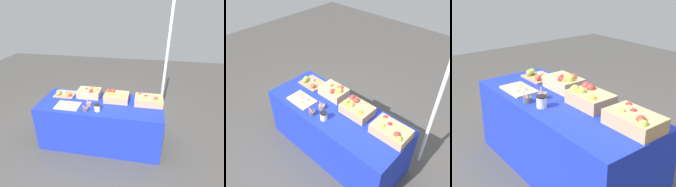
% 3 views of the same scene
% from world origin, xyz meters
% --- Properties ---
extents(ground_plane, '(10.00, 10.00, 0.00)m').
position_xyz_m(ground_plane, '(0.00, 0.00, 0.00)').
color(ground_plane, '#474442').
extents(table, '(1.90, 0.76, 0.74)m').
position_xyz_m(table, '(0.00, 0.00, 0.37)').
color(table, '#192DB7').
rests_on(table, ground_plane).
extents(apple_crate_left, '(0.42, 0.27, 0.16)m').
position_xyz_m(apple_crate_left, '(0.73, 0.10, 0.81)').
color(apple_crate_left, tan).
rests_on(apple_crate_left, table).
extents(apple_crate_middle, '(0.38, 0.27, 0.16)m').
position_xyz_m(apple_crate_middle, '(0.21, 0.12, 0.81)').
color(apple_crate_middle, tan).
rests_on(apple_crate_middle, table).
extents(apple_crate_right, '(0.36, 0.25, 0.17)m').
position_xyz_m(apple_crate_right, '(-0.23, 0.19, 0.81)').
color(apple_crate_right, tan).
rests_on(apple_crate_right, table).
extents(cutting_board_front, '(0.36, 0.24, 0.05)m').
position_xyz_m(cutting_board_front, '(-0.46, -0.18, 0.75)').
color(cutting_board_front, '#D1B284').
rests_on(cutting_board_front, table).
extents(cutting_board_back, '(0.33, 0.27, 0.09)m').
position_xyz_m(cutting_board_back, '(-0.66, 0.16, 0.76)').
color(cutting_board_back, tan).
rests_on(cutting_board_back, table).
extents(sample_bowl_near, '(0.08, 0.08, 0.10)m').
position_xyz_m(sample_bowl_near, '(-0.15, -0.11, 0.77)').
color(sample_bowl_near, gray).
rests_on(sample_bowl_near, table).
extents(sample_bowl_mid, '(0.09, 0.08, 0.10)m').
position_xyz_m(sample_bowl_mid, '(-0.16, -0.26, 0.77)').
color(sample_bowl_mid, '#4C4C51').
rests_on(sample_bowl_mid, table).
extents(coffee_cup, '(0.09, 0.09, 0.10)m').
position_xyz_m(coffee_cup, '(0.01, -0.23, 0.79)').
color(coffee_cup, silver).
rests_on(coffee_cup, table).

